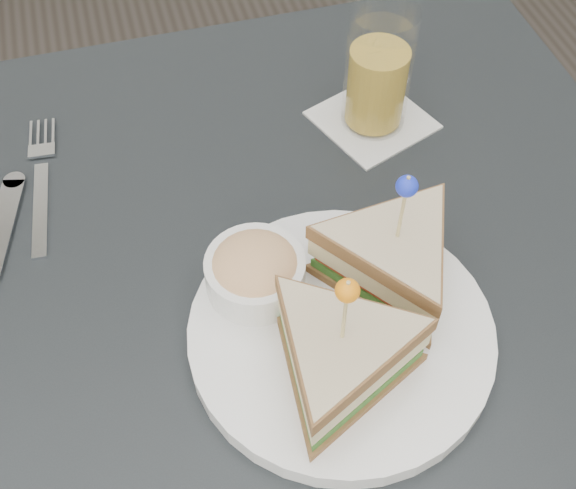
# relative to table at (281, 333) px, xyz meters

# --- Properties ---
(table) EXTENTS (0.80, 0.80, 0.75)m
(table) POSITION_rel_table_xyz_m (0.00, 0.00, 0.00)
(table) COLOR black
(table) RESTS_ON ground
(plate_meal) EXTENTS (0.30, 0.28, 0.15)m
(plate_meal) POSITION_rel_table_xyz_m (0.04, -0.06, 0.12)
(plate_meal) COLOR white
(plate_meal) RESTS_ON table
(cutlery_fork) EXTENTS (0.04, 0.19, 0.01)m
(cutlery_fork) POSITION_rel_table_xyz_m (-0.20, 0.20, 0.08)
(cutlery_fork) COLOR silver
(cutlery_fork) RESTS_ON table
(drink_set) EXTENTS (0.14, 0.14, 0.14)m
(drink_set) POSITION_rel_table_xyz_m (0.15, 0.19, 0.14)
(drink_set) COLOR silver
(drink_set) RESTS_ON table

